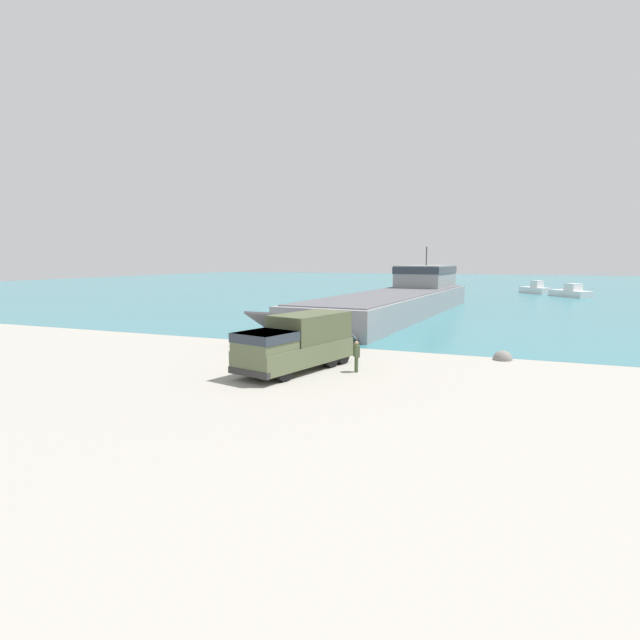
{
  "coord_description": "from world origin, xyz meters",
  "views": [
    {
      "loc": [
        11.87,
        -26.93,
        5.88
      ],
      "look_at": [
        0.32,
        1.99,
        2.11
      ],
      "focal_mm": 28.0,
      "sensor_mm": 36.0,
      "label": 1
    }
  ],
  "objects_px": {
    "military_truck": "(297,342)",
    "moored_boat_b": "(571,292)",
    "soldier_on_ramp": "(356,354)",
    "moored_boat_c": "(429,291)",
    "landing_craft": "(403,296)",
    "mooring_bollard": "(241,338)",
    "moored_boat_a": "(535,289)"
  },
  "relations": [
    {
      "from": "military_truck",
      "to": "moored_boat_b",
      "type": "distance_m",
      "value": 67.48
    },
    {
      "from": "soldier_on_ramp",
      "to": "moored_boat_c",
      "type": "distance_m",
      "value": 61.82
    },
    {
      "from": "military_truck",
      "to": "moored_boat_c",
      "type": "relative_size",
      "value": 1.17
    },
    {
      "from": "landing_craft",
      "to": "soldier_on_ramp",
      "type": "distance_m",
      "value": 30.62
    },
    {
      "from": "mooring_bollard",
      "to": "moored_boat_b",
      "type": "bearing_deg",
      "value": 66.53
    },
    {
      "from": "landing_craft",
      "to": "military_truck",
      "type": "bearing_deg",
      "value": -83.77
    },
    {
      "from": "mooring_bollard",
      "to": "landing_craft",
      "type": "bearing_deg",
      "value": 76.93
    },
    {
      "from": "moored_boat_c",
      "to": "moored_boat_a",
      "type": "bearing_deg",
      "value": 68.08
    },
    {
      "from": "moored_boat_a",
      "to": "moored_boat_c",
      "type": "bearing_deg",
      "value": 166.79
    },
    {
      "from": "military_truck",
      "to": "moored_boat_a",
      "type": "distance_m",
      "value": 72.45
    },
    {
      "from": "military_truck",
      "to": "moored_boat_a",
      "type": "bearing_deg",
      "value": -176.29
    },
    {
      "from": "moored_boat_b",
      "to": "moored_boat_c",
      "type": "relative_size",
      "value": 1.05
    },
    {
      "from": "soldier_on_ramp",
      "to": "moored_boat_b",
      "type": "height_order",
      "value": "moored_boat_b"
    },
    {
      "from": "military_truck",
      "to": "landing_craft",
      "type": "bearing_deg",
      "value": -163.44
    },
    {
      "from": "landing_craft",
      "to": "moored_boat_b",
      "type": "distance_m",
      "value": 39.14
    },
    {
      "from": "moored_boat_c",
      "to": "moored_boat_b",
      "type": "bearing_deg",
      "value": 47.04
    },
    {
      "from": "moored_boat_a",
      "to": "moored_boat_b",
      "type": "height_order",
      "value": "moored_boat_a"
    },
    {
      "from": "landing_craft",
      "to": "military_truck",
      "type": "height_order",
      "value": "landing_craft"
    },
    {
      "from": "mooring_bollard",
      "to": "moored_boat_c",
      "type": "bearing_deg",
      "value": 86.34
    },
    {
      "from": "military_truck",
      "to": "moored_boat_c",
      "type": "height_order",
      "value": "military_truck"
    },
    {
      "from": "soldier_on_ramp",
      "to": "moored_boat_c",
      "type": "relative_size",
      "value": 0.25
    },
    {
      "from": "military_truck",
      "to": "mooring_bollard",
      "type": "bearing_deg",
      "value": -115.64
    },
    {
      "from": "landing_craft",
      "to": "moored_boat_b",
      "type": "bearing_deg",
      "value": 63.86
    },
    {
      "from": "moored_boat_b",
      "to": "mooring_bollard",
      "type": "height_order",
      "value": "moored_boat_b"
    },
    {
      "from": "soldier_on_ramp",
      "to": "moored_boat_c",
      "type": "bearing_deg",
      "value": 59.95
    },
    {
      "from": "military_truck",
      "to": "moored_boat_b",
      "type": "height_order",
      "value": "military_truck"
    },
    {
      "from": "moored_boat_b",
      "to": "mooring_bollard",
      "type": "bearing_deg",
      "value": -152.28
    },
    {
      "from": "moored_boat_a",
      "to": "mooring_bollard",
      "type": "relative_size",
      "value": 6.18
    },
    {
      "from": "mooring_bollard",
      "to": "soldier_on_ramp",
      "type": "bearing_deg",
      "value": -26.98
    },
    {
      "from": "moored_boat_b",
      "to": "moored_boat_c",
      "type": "distance_m",
      "value": 22.15
    },
    {
      "from": "moored_boat_a",
      "to": "moored_boat_c",
      "type": "distance_m",
      "value": 19.14
    },
    {
      "from": "soldier_on_ramp",
      "to": "moored_boat_b",
      "type": "xyz_separation_m",
      "value": [
        15.55,
        64.09,
        -0.24
      ]
    }
  ]
}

